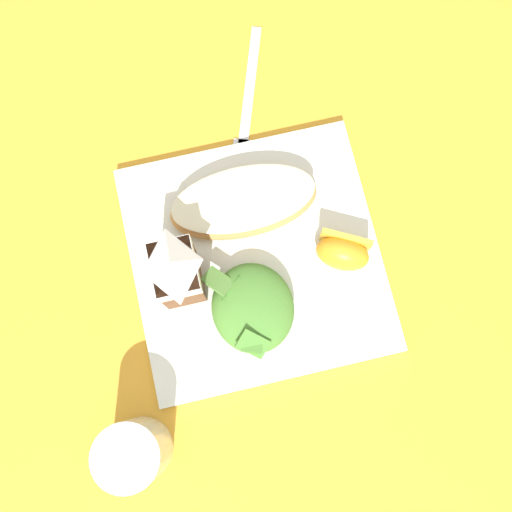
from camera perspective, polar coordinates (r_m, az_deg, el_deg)
ground at (r=0.71m, az=-0.00°, el=-0.43°), size 3.00×3.00×0.00m
white_plate at (r=0.70m, az=-0.00°, el=-0.30°), size 0.28×0.28×0.02m
cheesy_pizza_bread at (r=0.69m, az=-0.90°, el=5.16°), size 0.08×0.17×0.04m
green_salad_pile at (r=0.66m, az=-0.33°, el=-4.89°), size 0.11×0.09×0.05m
milk_carton at (r=0.63m, az=-7.47°, el=-1.47°), size 0.06×0.05×0.11m
orange_wedge_front at (r=0.68m, az=8.15°, el=0.36°), size 0.06×0.07×0.04m
metal_fork at (r=0.77m, az=-0.82°, el=13.78°), size 0.18×0.08×0.01m
drinking_clear_cup at (r=0.66m, az=-11.37°, el=-17.68°), size 0.07×0.07×0.09m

